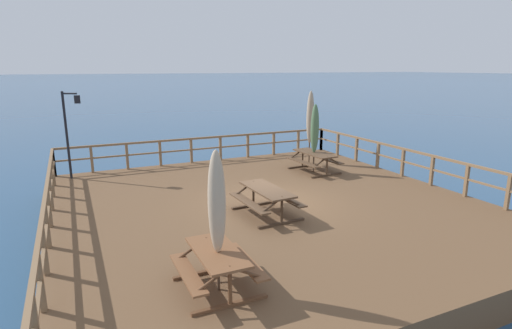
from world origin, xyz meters
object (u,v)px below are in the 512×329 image
picnic_table_back_left (217,262)px  patio_umbrella_short_front (315,129)px  patio_umbrella_tall_back_left (217,203)px  patio_umbrella_short_mid (310,118)px  picnic_table_front_right (267,196)px  lamp_post_hooked (70,122)px  picnic_table_mid_left (314,158)px

picnic_table_back_left → patio_umbrella_short_front: bearing=46.4°
picnic_table_back_left → patio_umbrella_tall_back_left: patio_umbrella_tall_back_left is taller
patio_umbrella_short_front → patio_umbrella_tall_back_left: patio_umbrella_tall_back_left is taller
patio_umbrella_short_mid → patio_umbrella_tall_back_left: patio_umbrella_short_mid is taller
picnic_table_back_left → patio_umbrella_short_mid: 10.72m
picnic_table_front_right → lamp_post_hooked: size_ratio=0.64×
picnic_table_mid_left → patio_umbrella_short_mid: (0.60, 1.33, 1.40)m
picnic_table_mid_left → lamp_post_hooked: (-8.60, 2.81, 1.55)m
picnic_table_mid_left → patio_umbrella_short_front: patio_umbrella_short_front is taller
picnic_table_back_left → lamp_post_hooked: size_ratio=0.51×
patio_umbrella_short_mid → patio_umbrella_tall_back_left: 10.66m
picnic_table_back_left → patio_umbrella_tall_back_left: size_ratio=0.62×
picnic_table_front_right → patio_umbrella_short_mid: (4.45, 4.89, 1.40)m
lamp_post_hooked → patio_umbrella_tall_back_left: bearing=-76.9°
picnic_table_front_right → lamp_post_hooked: (-4.76, 6.37, 1.55)m
picnic_table_front_right → patio_umbrella_tall_back_left: bearing=-128.9°
patio_umbrella_short_mid → patio_umbrella_tall_back_left: (-6.99, -8.04, -0.26)m
patio_umbrella_short_mid → lamp_post_hooked: lamp_post_hooked is taller
picnic_table_front_right → picnic_table_back_left: size_ratio=1.25×
picnic_table_front_right → patio_umbrella_tall_back_left: patio_umbrella_tall_back_left is taller
picnic_table_mid_left → lamp_post_hooked: 9.18m
picnic_table_mid_left → patio_umbrella_tall_back_left: size_ratio=0.77×
picnic_table_mid_left → picnic_table_back_left: bearing=-133.8°
picnic_table_mid_left → picnic_table_back_left: same height
picnic_table_front_right → patio_umbrella_short_mid: size_ratio=0.67×
patio_umbrella_short_front → picnic_table_back_left: bearing=-133.6°
patio_umbrella_short_front → lamp_post_hooked: 9.05m
picnic_table_front_right → patio_umbrella_tall_back_left: (-2.55, -3.15, 1.13)m
picnic_table_mid_left → picnic_table_back_left: size_ratio=1.25×
picnic_table_mid_left → lamp_post_hooked: size_ratio=0.64×
patio_umbrella_short_front → picnic_table_front_right: bearing=-136.9°
picnic_table_mid_left → patio_umbrella_short_front: size_ratio=0.77×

